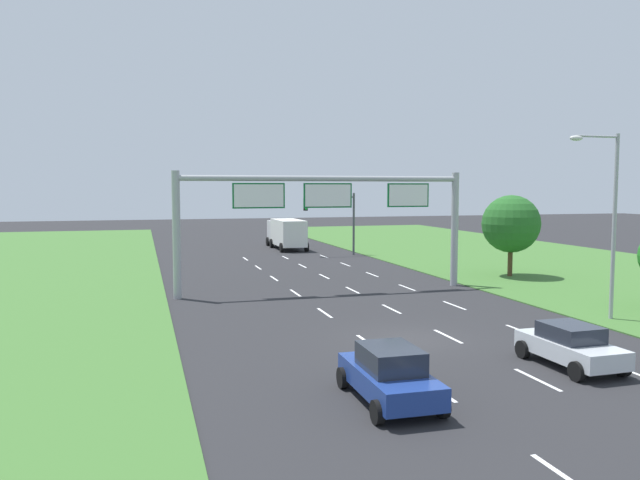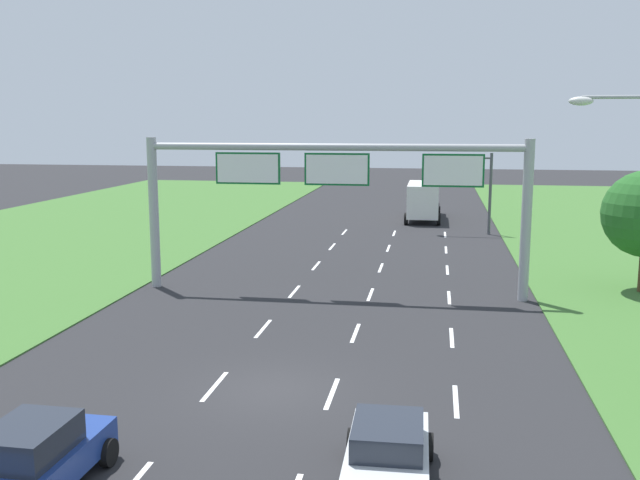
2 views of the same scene
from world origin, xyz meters
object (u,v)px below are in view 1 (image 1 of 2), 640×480
object	(u,v)px
sign_gantry	(326,207)
roadside_tree_mid	(511,224)
car_near_red	(389,375)
traffic_light_mast	(333,212)
street_lamp	(608,210)
box_truck	(286,232)
car_lead_silver	(570,345)

from	to	relation	value
sign_gantry	roadside_tree_mid	xyz separation A→B (m)	(13.79, 2.32, -1.32)
car_near_red	sign_gantry	bearing A→B (deg)	79.71
traffic_light_mast	street_lamp	world-z (taller)	street_lamp
car_near_red	box_truck	world-z (taller)	box_truck
roadside_tree_mid	box_truck	bearing A→B (deg)	113.76
box_truck	roadside_tree_mid	size ratio (longest dim) A/B	1.47
traffic_light_mast	street_lamp	size ratio (longest dim) A/B	0.66
car_lead_silver	street_lamp	world-z (taller)	street_lamp
street_lamp	car_near_red	bearing A→B (deg)	-151.30
car_lead_silver	box_truck	bearing A→B (deg)	88.95
car_near_red	traffic_light_mast	bearing A→B (deg)	75.98
car_lead_silver	traffic_light_mast	size ratio (longest dim) A/B	0.70
car_near_red	street_lamp	size ratio (longest dim) A/B	0.49
box_truck	roadside_tree_mid	world-z (taller)	roadside_tree_mid
traffic_light_mast	roadside_tree_mid	xyz separation A→B (m)	(7.60, -16.23, -0.25)
sign_gantry	box_truck	bearing A→B (deg)	82.24
car_lead_silver	roadside_tree_mid	bearing A→B (deg)	61.06
box_truck	sign_gantry	bearing A→B (deg)	-97.74
car_near_red	car_lead_silver	size ratio (longest dim) A/B	1.05
roadside_tree_mid	traffic_light_mast	bearing A→B (deg)	115.10
roadside_tree_mid	street_lamp	bearing A→B (deg)	-105.71
traffic_light_mast	street_lamp	xyz separation A→B (m)	(3.82, -29.69, 1.21)
car_near_red	car_lead_silver	world-z (taller)	car_near_red
car_near_red	traffic_light_mast	world-z (taller)	traffic_light_mast
street_lamp	traffic_light_mast	bearing A→B (deg)	97.33
box_truck	sign_gantry	xyz separation A→B (m)	(-3.50, -25.70, 3.32)
car_lead_silver	roadside_tree_mid	world-z (taller)	roadside_tree_mid
car_lead_silver	roadside_tree_mid	size ratio (longest dim) A/B	0.71
box_truck	street_lamp	size ratio (longest dim) A/B	0.96
traffic_light_mast	box_truck	bearing A→B (deg)	110.61
sign_gantry	traffic_light_mast	world-z (taller)	sign_gantry
car_lead_silver	roadside_tree_mid	xyz separation A→B (m)	(10.21, 19.38, 2.87)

